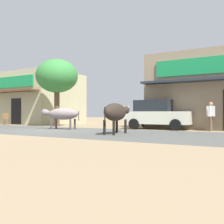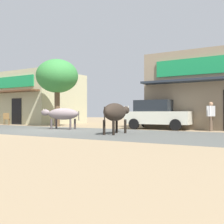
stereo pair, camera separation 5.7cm
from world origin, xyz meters
TOP-DOWN VIEW (x-y plane):
  - ground at (0.00, 0.00)m, footprint 80.00×80.00m
  - asphalt_road at (0.00, 0.00)m, footprint 72.00×5.92m
  - storefront_left_cafe at (-8.97, 7.21)m, footprint 8.05×6.70m
  - roadside_tree at (-2.73, 3.61)m, footprint 2.87×2.87m
  - parked_hatchback_car at (4.45, 4.08)m, footprint 3.67×2.02m
  - cow_near_brown at (-0.16, 1.18)m, footprint 2.51×0.95m
  - cow_far_dark at (4.21, -0.31)m, footprint 0.78×2.51m
  - pedestrian_by_shop at (7.38, 3.82)m, footprint 0.43×0.61m
  - cafe_chair_by_doorway at (-7.70, 3.37)m, footprint 0.62×0.62m

SIDE VIEW (x-z plane):
  - ground at x=0.00m, z-range 0.00..0.00m
  - asphalt_road at x=0.00m, z-range 0.00..0.00m
  - cafe_chair_by_doorway at x=-7.70m, z-range 0.05..0.97m
  - parked_hatchback_car at x=4.45m, z-range 0.02..1.66m
  - cow_near_brown at x=-0.16m, z-range 0.26..1.45m
  - pedestrian_by_shop at x=7.38m, z-range 0.12..1.59m
  - cow_far_dark at x=4.21m, z-range 0.27..1.61m
  - storefront_left_cafe at x=-8.97m, z-range 0.00..4.40m
  - roadside_tree at x=-2.73m, z-range 1.12..5.74m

